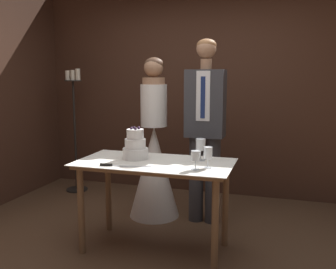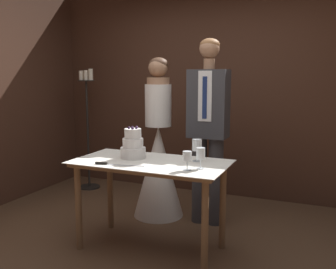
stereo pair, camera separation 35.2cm
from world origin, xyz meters
name	(u,v)px [view 1 (the left image)]	position (x,y,z in m)	size (l,w,h in m)	color
ground_plane	(155,256)	(0.00, 0.00, 0.00)	(40.00, 40.00, 0.00)	brown
wall_back	(205,88)	(0.00, 1.96, 1.36)	(4.58, 0.12, 2.72)	#472B1E
cake_table	(155,174)	(-0.05, 0.13, 0.68)	(1.33, 0.70, 0.79)	brown
tiered_cake	(135,147)	(-0.25, 0.19, 0.90)	(0.23, 0.23, 0.29)	white
cake_knife	(116,165)	(-0.30, -0.12, 0.80)	(0.41, 0.11, 0.02)	silver
wine_glass_near	(208,154)	(0.43, 0.05, 0.90)	(0.07, 0.07, 0.17)	silver
wine_glass_middle	(201,145)	(0.32, 0.29, 0.93)	(0.08, 0.08, 0.19)	silver
wine_glass_far	(195,157)	(0.35, -0.03, 0.89)	(0.07, 0.07, 0.15)	silver
bride	(154,160)	(-0.32, 0.89, 0.63)	(0.54, 0.54, 1.71)	white
groom	(205,124)	(0.23, 0.89, 1.03)	(0.39, 0.25, 1.88)	#38383D
candle_stand	(75,129)	(-1.62, 1.45, 0.83)	(0.28, 0.28, 1.61)	black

